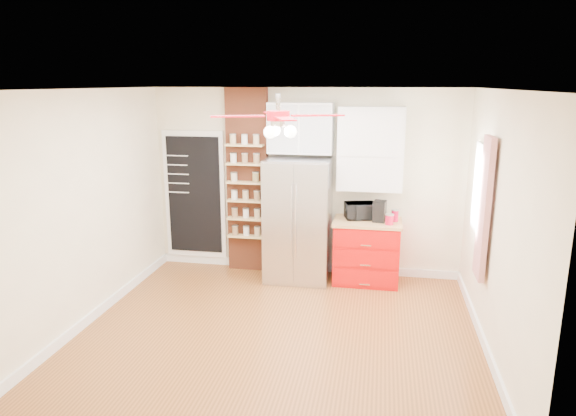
% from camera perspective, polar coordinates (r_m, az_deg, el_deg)
% --- Properties ---
extents(floor, '(4.50, 4.50, 0.00)m').
position_cam_1_polar(floor, '(6.05, -0.99, -13.40)').
color(floor, brown).
rests_on(floor, ground).
extents(ceiling, '(4.50, 4.50, 0.00)m').
position_cam_1_polar(ceiling, '(5.39, -1.11, 13.08)').
color(ceiling, white).
rests_on(ceiling, wall_back).
extents(wall_back, '(4.50, 0.02, 2.70)m').
position_cam_1_polar(wall_back, '(7.49, 1.98, 2.88)').
color(wall_back, beige).
rests_on(wall_back, floor).
extents(wall_front, '(4.50, 0.02, 2.70)m').
position_cam_1_polar(wall_front, '(3.73, -7.20, -8.66)').
color(wall_front, beige).
rests_on(wall_front, floor).
extents(wall_left, '(0.02, 4.00, 2.70)m').
position_cam_1_polar(wall_left, '(6.39, -21.23, 0.04)').
color(wall_left, beige).
rests_on(wall_left, floor).
extents(wall_right, '(0.02, 4.00, 2.70)m').
position_cam_1_polar(wall_right, '(5.59, 22.20, -1.94)').
color(wall_right, beige).
rests_on(wall_right, floor).
extents(chalkboard, '(0.95, 0.05, 1.95)m').
position_cam_1_polar(chalkboard, '(7.93, -10.32, 1.43)').
color(chalkboard, white).
rests_on(chalkboard, wall_back).
extents(brick_pillar, '(0.60, 0.16, 2.70)m').
position_cam_1_polar(brick_pillar, '(7.58, -4.49, 2.98)').
color(brick_pillar, brown).
rests_on(brick_pillar, floor).
extents(fridge, '(0.90, 0.70, 1.75)m').
position_cam_1_polar(fridge, '(7.25, 1.13, -1.34)').
color(fridge, silver).
rests_on(fridge, floor).
extents(upper_glass_cabinet, '(0.90, 0.35, 0.70)m').
position_cam_1_polar(upper_glass_cabinet, '(7.22, 1.43, 8.88)').
color(upper_glass_cabinet, white).
rests_on(upper_glass_cabinet, wall_back).
extents(red_cabinet, '(0.94, 0.64, 0.90)m').
position_cam_1_polar(red_cabinet, '(7.33, 8.70, -4.77)').
color(red_cabinet, red).
rests_on(red_cabinet, floor).
extents(upper_shelf_unit, '(0.90, 0.30, 1.15)m').
position_cam_1_polar(upper_shelf_unit, '(7.19, 9.16, 6.49)').
color(upper_shelf_unit, white).
rests_on(upper_shelf_unit, wall_back).
extents(window, '(0.04, 0.75, 1.05)m').
position_cam_1_polar(window, '(6.40, 20.62, 1.94)').
color(window, white).
rests_on(window, wall_right).
extents(curtain, '(0.06, 0.40, 1.55)m').
position_cam_1_polar(curtain, '(5.89, 20.96, -0.07)').
color(curtain, '#AB1617').
rests_on(curtain, wall_right).
extents(ceiling_fan, '(1.40, 1.40, 0.44)m').
position_cam_1_polar(ceiling_fan, '(5.40, -1.10, 10.15)').
color(ceiling_fan, silver).
rests_on(ceiling_fan, ceiling).
extents(toaster_oven, '(0.48, 0.39, 0.23)m').
position_cam_1_polar(toaster_oven, '(7.26, 8.04, -0.31)').
color(toaster_oven, black).
rests_on(toaster_oven, red_cabinet).
extents(coffee_maker, '(0.19, 0.22, 0.29)m').
position_cam_1_polar(coffee_maker, '(7.16, 10.14, -0.35)').
color(coffee_maker, black).
rests_on(coffee_maker, red_cabinet).
extents(canister_left, '(0.12, 0.12, 0.13)m').
position_cam_1_polar(canister_left, '(7.04, 11.21, -1.30)').
color(canister_left, red).
rests_on(canister_left, red_cabinet).
extents(canister_right, '(0.12, 0.12, 0.15)m').
position_cam_1_polar(canister_right, '(7.22, 11.79, -0.86)').
color(canister_right, '#B80A2D').
rests_on(canister_right, red_cabinet).
extents(pantry_jar_oats, '(0.11, 0.11, 0.12)m').
position_cam_1_polar(pantry_jar_oats, '(7.49, -6.01, 3.43)').
color(pantry_jar_oats, beige).
rests_on(pantry_jar_oats, brick_pillar).
extents(pantry_jar_beans, '(0.12, 0.12, 0.13)m').
position_cam_1_polar(pantry_jar_beans, '(7.40, -3.61, 3.42)').
color(pantry_jar_beans, olive).
rests_on(pantry_jar_beans, brick_pillar).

